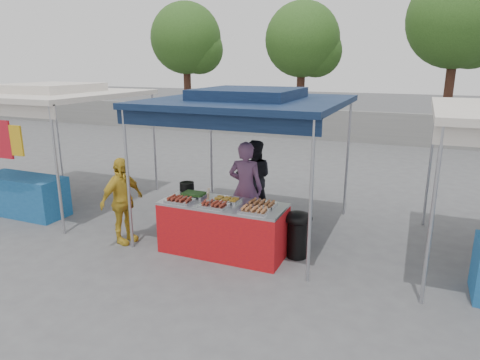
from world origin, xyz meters
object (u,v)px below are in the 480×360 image
at_px(cooking_pot, 187,186).
at_px(wok_burner, 298,230).
at_px(customer_person, 122,201).
at_px(helper_man, 254,178).
at_px(vendor_table, 223,228).
at_px(vendor_woman, 246,188).

bearing_deg(cooking_pot, wok_burner, -2.17).
relative_size(wok_burner, customer_person, 0.51).
bearing_deg(cooking_pot, customer_person, -143.47).
xyz_separation_m(wok_burner, helper_man, (-1.36, 1.61, 0.31)).
relative_size(cooking_pot, wok_burner, 0.32).
bearing_deg(vendor_table, helper_man, 96.24).
relative_size(wok_burner, helper_man, 0.50).
bearing_deg(wok_burner, customer_person, -148.19).
bearing_deg(wok_burner, vendor_woman, 171.90).
bearing_deg(customer_person, vendor_table, -69.86).
bearing_deg(vendor_table, vendor_woman, 89.16).
relative_size(cooking_pot, vendor_woman, 0.15).
height_order(wok_burner, vendor_woman, vendor_woman).
distance_m(vendor_woman, helper_man, 1.02).
bearing_deg(vendor_table, customer_person, -171.03).
distance_m(vendor_woman, customer_person, 2.13).
relative_size(wok_burner, vendor_woman, 0.45).
bearing_deg(wok_burner, vendor_table, -144.75).
distance_m(vendor_table, customer_person, 1.80).
bearing_deg(vendor_woman, vendor_table, 82.83).
height_order(helper_man, customer_person, helper_man).
bearing_deg(wok_burner, cooking_pot, -161.63).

